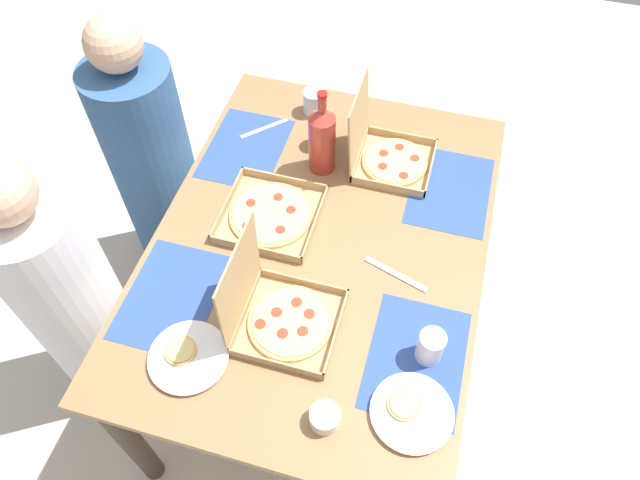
{
  "coord_description": "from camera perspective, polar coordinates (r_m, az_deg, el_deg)",
  "views": [
    {
      "loc": [
        -1.05,
        -0.3,
        2.27
      ],
      "look_at": [
        0.0,
        0.0,
        0.77
      ],
      "focal_mm": 33.04,
      "sensor_mm": 36.0,
      "label": 1
    }
  ],
  "objects": [
    {
      "name": "cup_dark",
      "position": [
        2.23,
        -0.59,
        13.25
      ],
      "size": [
        0.08,
        0.08,
        0.09
      ],
      "primitive_type": "cylinder",
      "color": "silver",
      "rests_on": "dining_table"
    },
    {
      "name": "pizza_box_center",
      "position": [
        2.05,
        6.5,
        8.32
      ],
      "size": [
        0.26,
        0.28,
        0.29
      ],
      "color": "tan",
      "rests_on": "dining_table"
    },
    {
      "name": "cup_red",
      "position": [
        1.63,
        10.65,
        -10.13
      ],
      "size": [
        0.07,
        0.07,
        0.11
      ],
      "primitive_type": "cylinder",
      "color": "silver",
      "rests_on": "dining_table"
    },
    {
      "name": "placemat_far_left",
      "position": [
        1.8,
        -14.16,
        -5.32
      ],
      "size": [
        0.36,
        0.26,
        0.0
      ],
      "primitive_type": "cube",
      "color": "#2D4C9E",
      "rests_on": "dining_table"
    },
    {
      "name": "pizza_box_edge_far",
      "position": [
        1.66,
        -3.96,
        -7.13
      ],
      "size": [
        0.28,
        0.28,
        0.31
      ],
      "color": "tan",
      "rests_on": "dining_table"
    },
    {
      "name": "knife_by_near_left",
      "position": [
        1.8,
        7.34,
        -3.29
      ],
      "size": [
        0.08,
        0.21,
        0.0
      ],
      "primitive_type": "cube",
      "rotation": [
        0.0,
        0.0,
        4.4
      ],
      "color": "#B7B7BC",
      "rests_on": "dining_table"
    },
    {
      "name": "ground_plane",
      "position": [
        2.52,
        0.0,
        -10.36
      ],
      "size": [
        6.0,
        6.0,
        0.0
      ],
      "primitive_type": "plane",
      "color": "beige"
    },
    {
      "name": "condiment_bowl",
      "position": [
        1.56,
        0.47,
        -16.83
      ],
      "size": [
        0.08,
        0.08,
        0.05
      ],
      "primitive_type": "cylinder",
      "color": "white",
      "rests_on": "dining_table"
    },
    {
      "name": "diner_right_seat",
      "position": [
        2.45,
        -15.75,
        6.75
      ],
      "size": [
        0.32,
        0.32,
        1.22
      ],
      "color": "#33598C",
      "rests_on": "ground_plane"
    },
    {
      "name": "plate_near_left",
      "position": [
        1.6,
        8.8,
        -16.15
      ],
      "size": [
        0.22,
        0.22,
        0.03
      ],
      "color": "white",
      "rests_on": "dining_table"
    },
    {
      "name": "placemat_far_right",
      "position": [
        2.14,
        -7.21,
        8.83
      ],
      "size": [
        0.36,
        0.26,
        0.0
      ],
      "primitive_type": "cube",
      "color": "#2D4C9E",
      "rests_on": "dining_table"
    },
    {
      "name": "dining_table",
      "position": [
        1.95,
        0.0,
        -1.93
      ],
      "size": [
        1.41,
        1.03,
        0.77
      ],
      "color": "#3F3328",
      "rests_on": "ground_plane"
    },
    {
      "name": "diner_left_seat",
      "position": [
        2.16,
        -22.75,
        -5.58
      ],
      "size": [
        0.32,
        0.32,
        1.21
      ],
      "color": "white",
      "rests_on": "ground_plane"
    },
    {
      "name": "soda_bottle",
      "position": [
        1.96,
        0.19,
        9.78
      ],
      "size": [
        0.09,
        0.09,
        0.32
      ],
      "color": "#B2382D",
      "rests_on": "dining_table"
    },
    {
      "name": "cup_clear_right",
      "position": [
        2.1,
        0.2,
        10.17
      ],
      "size": [
        0.07,
        0.07,
        0.09
      ],
      "primitive_type": "cylinder",
      "color": "#333338",
      "rests_on": "dining_table"
    },
    {
      "name": "plate_near_right",
      "position": [
        1.68,
        -12.69,
        -10.98
      ],
      "size": [
        0.22,
        0.22,
        0.03
      ],
      "color": "white",
      "rests_on": "dining_table"
    },
    {
      "name": "pizza_box_corner_left",
      "position": [
        1.91,
        -4.78,
        2.47
      ],
      "size": [
        0.31,
        0.31,
        0.04
      ],
      "color": "tan",
      "rests_on": "dining_table"
    },
    {
      "name": "fork_by_far_right",
      "position": [
        2.2,
        -5.43,
        10.69
      ],
      "size": [
        0.15,
        0.15,
        0.0
      ],
      "primitive_type": "cube",
      "rotation": [
        0.0,
        0.0,
        5.5
      ],
      "color": "#B7B7BC",
      "rests_on": "dining_table"
    },
    {
      "name": "placemat_near_right",
      "position": [
        2.03,
        12.48,
        4.73
      ],
      "size": [
        0.36,
        0.26,
        0.0
      ],
      "primitive_type": "cube",
      "color": "#2D4C9E",
      "rests_on": "dining_table"
    },
    {
      "name": "placemat_near_left",
      "position": [
        1.67,
        9.3,
        -11.28
      ],
      "size": [
        0.36,
        0.26,
        0.0
      ],
      "primitive_type": "cube",
      "color": "#2D4C9E",
      "rests_on": "dining_table"
    }
  ]
}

